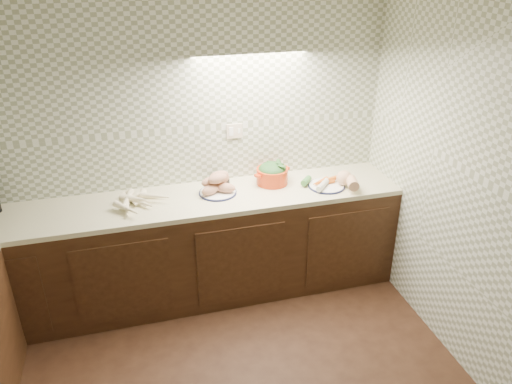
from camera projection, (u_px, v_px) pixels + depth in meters
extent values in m
cube|color=gray|center=(167.00, 140.00, 3.92)|extent=(3.60, 0.05, 2.60)
cube|color=beige|center=(235.00, 131.00, 4.05)|extent=(0.13, 0.01, 0.12)
cube|color=black|center=(179.00, 252.00, 4.07)|extent=(3.60, 0.60, 0.86)
cube|color=beige|center=(175.00, 203.00, 3.87)|extent=(3.60, 0.60, 0.04)
cone|color=#F6E4C4|center=(150.00, 204.00, 3.76)|extent=(0.21, 0.16, 0.05)
cone|color=#F6E4C4|center=(141.00, 207.00, 3.72)|extent=(0.09, 0.24, 0.05)
cone|color=#F6E4C4|center=(149.00, 201.00, 3.80)|extent=(0.07, 0.23, 0.05)
cone|color=#F6E4C4|center=(123.00, 200.00, 3.80)|extent=(0.08, 0.27, 0.05)
cone|color=#F6E4C4|center=(138.00, 209.00, 3.68)|extent=(0.22, 0.14, 0.05)
cone|color=#F6E4C4|center=(144.00, 208.00, 3.70)|extent=(0.18, 0.22, 0.06)
cone|color=#F6E4C4|center=(125.00, 200.00, 3.80)|extent=(0.23, 0.15, 0.06)
cone|color=#F6E4C4|center=(150.00, 200.00, 3.82)|extent=(0.11, 0.24, 0.05)
cone|color=#F6E4C4|center=(146.00, 203.00, 3.72)|extent=(0.27, 0.15, 0.05)
cone|color=#F6E4C4|center=(127.00, 198.00, 3.77)|extent=(0.06, 0.23, 0.05)
cone|color=#F6E4C4|center=(154.00, 204.00, 3.70)|extent=(0.22, 0.22, 0.04)
cone|color=#F6E4C4|center=(136.00, 199.00, 3.77)|extent=(0.16, 0.23, 0.05)
cylinder|color=#111539|center=(218.00, 193.00, 3.97)|extent=(0.30, 0.30, 0.01)
cylinder|color=white|center=(218.00, 192.00, 3.97)|extent=(0.28, 0.28, 0.02)
ellipsoid|color=#AB765A|center=(211.00, 190.00, 3.91)|extent=(0.17, 0.11, 0.08)
ellipsoid|color=#AB765A|center=(225.00, 188.00, 3.94)|extent=(0.17, 0.11, 0.08)
ellipsoid|color=#AB765A|center=(216.00, 184.00, 3.99)|extent=(0.17, 0.11, 0.08)
ellipsoid|color=#AB765A|center=(211.00, 182.00, 3.94)|extent=(0.17, 0.11, 0.08)
ellipsoid|color=#AB765A|center=(221.00, 179.00, 3.98)|extent=(0.17, 0.11, 0.08)
ellipsoid|color=#AB765A|center=(218.00, 178.00, 3.90)|extent=(0.17, 0.11, 0.08)
ellipsoid|color=#AB765A|center=(219.00, 176.00, 3.93)|extent=(0.17, 0.11, 0.08)
cylinder|color=black|center=(220.00, 183.00, 4.07)|extent=(0.16, 0.16, 0.06)
sphere|color=maroon|center=(217.00, 177.00, 4.04)|extent=(0.09, 0.09, 0.09)
sphere|color=silver|center=(223.00, 178.00, 4.07)|extent=(0.05, 0.05, 0.05)
cylinder|color=red|center=(272.00, 176.00, 4.11)|extent=(0.33, 0.33, 0.13)
cube|color=red|center=(258.00, 176.00, 4.02)|extent=(0.05, 0.06, 0.02)
cube|color=red|center=(286.00, 168.00, 4.17)|extent=(0.05, 0.06, 0.02)
ellipsoid|color=#366A2A|center=(272.00, 170.00, 4.09)|extent=(0.23, 0.23, 0.13)
cylinder|color=#111539|center=(326.00, 186.00, 4.08)|extent=(0.30, 0.30, 0.01)
cylinder|color=white|center=(326.00, 186.00, 4.08)|extent=(0.28, 0.28, 0.02)
cone|color=orange|center=(324.00, 182.00, 4.08)|extent=(0.17, 0.05, 0.03)
cone|color=orange|center=(328.00, 182.00, 4.09)|extent=(0.17, 0.10, 0.03)
cone|color=orange|center=(321.00, 182.00, 4.09)|extent=(0.17, 0.10, 0.03)
cone|color=orange|center=(327.00, 179.00, 4.09)|extent=(0.17, 0.10, 0.03)
cone|color=orange|center=(326.00, 179.00, 4.09)|extent=(0.17, 0.09, 0.03)
cylinder|color=beige|center=(323.00, 185.00, 4.02)|extent=(0.17, 0.17, 0.05)
cylinder|color=#2F6D2D|center=(306.00, 181.00, 4.09)|extent=(0.12, 0.12, 0.05)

